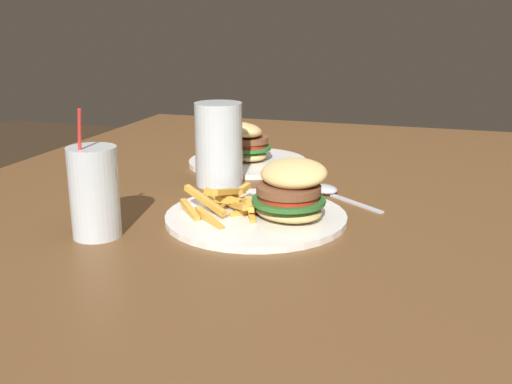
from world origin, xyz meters
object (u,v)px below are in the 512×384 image
(juice_glass, at_px, (95,195))
(meal_plate_far, at_px, (247,152))
(meal_plate_near, at_px, (271,204))
(beer_glass, at_px, (219,147))
(spoon, at_px, (327,190))

(juice_glass, bearing_deg, meal_plate_far, 81.16)
(meal_plate_near, relative_size, juice_glass, 1.50)
(meal_plate_near, relative_size, beer_glass, 1.84)
(spoon, bearing_deg, meal_plate_near, 109.86)
(meal_plate_near, xyz_separation_m, meal_plate_far, (-0.15, 0.34, -0.00))
(juice_glass, height_order, spoon, juice_glass)
(beer_glass, distance_m, meal_plate_far, 0.17)
(meal_plate_near, bearing_deg, juice_glass, -148.92)
(juice_glass, distance_m, meal_plate_far, 0.48)
(meal_plate_near, height_order, beer_glass, beer_glass)
(meal_plate_near, distance_m, beer_glass, 0.24)
(spoon, bearing_deg, juice_glass, 85.58)
(juice_glass, height_order, meal_plate_far, juice_glass)
(meal_plate_far, bearing_deg, spoon, -39.03)
(spoon, bearing_deg, meal_plate_far, -1.25)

